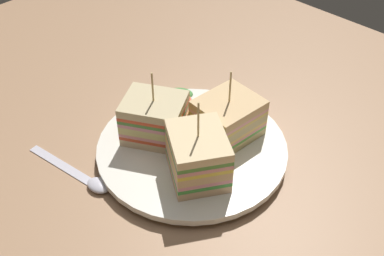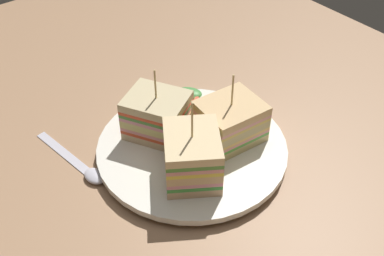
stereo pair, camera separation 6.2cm
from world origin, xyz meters
The scene contains 8 objects.
ground_plane centered at (0.00, 0.00, -0.90)cm, with size 117.84×96.02×1.80cm, color #A37957.
plate centered at (0.00, 0.00, 0.98)cm, with size 25.34×25.34×1.61cm.
sandwich_wedge_0 centered at (-1.86, -4.92, 4.39)cm, with size 7.55×8.51×10.16cm.
sandwich_wedge_1 centered at (4.87, 2.00, 4.57)cm, with size 10.11×9.56×10.20cm.
sandwich_wedge_2 centered at (-4.14, 3.26, 4.75)cm, with size 10.23×9.82×11.25cm.
chip_pile centered at (-0.54, -1.24, 2.76)cm, with size 6.45×6.67×3.17cm.
salad_garnish centered at (7.98, -5.16, 2.28)cm, with size 5.57×6.08×1.54cm.
spoon centered at (6.17, 12.87, 0.38)cm, with size 14.20×3.78×1.00cm.
Camera 1 is at (-32.40, 33.43, 44.94)cm, focal length 44.73 mm.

